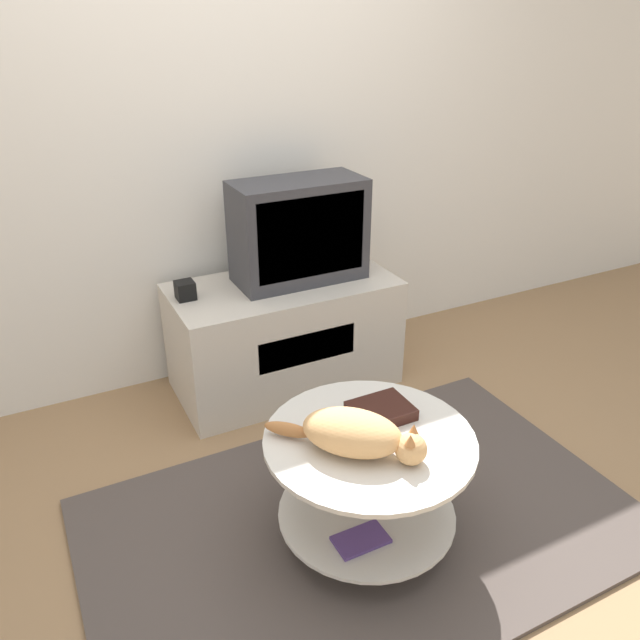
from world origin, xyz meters
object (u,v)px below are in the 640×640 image
tv (299,231)px  speaker (185,290)px  dvd_box (381,411)px  cat (356,434)px

tv → speaker: bearing=178.1°
dvd_box → speaker: bearing=109.7°
tv → dvd_box: bearing=-99.8°
speaker → dvd_box: 1.17m
tv → speaker: 0.61m
speaker → dvd_box: size_ratio=0.40×
tv → cat: tv is taller
tv → cat: bearing=-106.8°
speaker → dvd_box: (0.39, -1.09, -0.12)m
tv → speaker: size_ratio=7.42×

